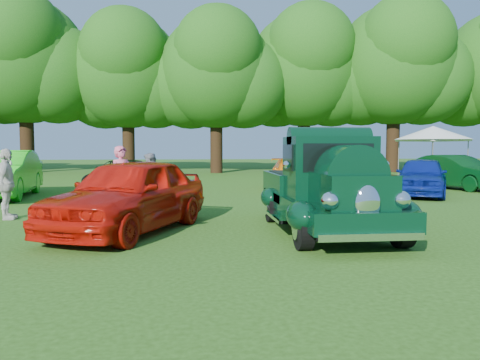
{
  "coord_description": "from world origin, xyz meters",
  "views": [
    {
      "loc": [
        -1.54,
        -9.37,
        1.83
      ],
      "look_at": [
        -0.41,
        0.78,
        1.1
      ],
      "focal_mm": 35.0,
      "sensor_mm": 36.0,
      "label": 1
    }
  ],
  "objects": [
    {
      "name": "ground",
      "position": [
        0.0,
        0.0,
        0.0
      ],
      "size": [
        120.0,
        120.0,
        0.0
      ],
      "primitive_type": "plane",
      "color": "#264911",
      "rests_on": "ground"
    },
    {
      "name": "hero_pickup",
      "position": [
        1.39,
        0.37,
        0.88
      ],
      "size": [
        2.43,
        5.21,
        2.04
      ],
      "color": "black",
      "rests_on": "ground"
    },
    {
      "name": "red_convertible",
      "position": [
        -2.8,
        0.8,
        0.8
      ],
      "size": [
        3.64,
        5.09,
        1.61
      ],
      "primitive_type": "imported",
      "rotation": [
        0.0,
        0.0,
        -0.41
      ],
      "color": "#AF1107",
      "rests_on": "ground"
    },
    {
      "name": "back_car_lime",
      "position": [
        -8.14,
        8.16,
        0.85
      ],
      "size": [
        2.41,
        5.35,
        1.7
      ],
      "primitive_type": "imported",
      "rotation": [
        0.0,
        0.0,
        0.12
      ],
      "color": "green",
      "rests_on": "ground"
    },
    {
      "name": "back_car_black",
      "position": [
        -3.94,
        8.4,
        0.67
      ],
      "size": [
        2.45,
        4.92,
        1.34
      ],
      "primitive_type": "imported",
      "rotation": [
        0.0,
        0.0,
        -0.05
      ],
      "color": "black",
      "rests_on": "ground"
    },
    {
      "name": "back_car_orange",
      "position": [
        2.89,
        9.8,
        0.67
      ],
      "size": [
        2.33,
        4.79,
        1.34
      ],
      "primitive_type": "imported",
      "rotation": [
        0.0,
        0.0,
        -0.1
      ],
      "color": "orange",
      "rests_on": "ground"
    },
    {
      "name": "back_car_blue",
      "position": [
        7.12,
        7.17,
        0.73
      ],
      "size": [
        3.63,
        4.55,
        1.45
      ],
      "primitive_type": "imported",
      "rotation": [
        0.0,
        0.0,
        -0.53
      ],
      "color": "navy",
      "rests_on": "ground"
    },
    {
      "name": "back_car_green",
      "position": [
        9.97,
        9.69,
        0.74
      ],
      "size": [
        3.02,
        4.74,
        1.48
      ],
      "primitive_type": "imported",
      "rotation": [
        0.0,
        0.0,
        0.35
      ],
      "color": "black",
      "rests_on": "ground"
    },
    {
      "name": "spectator_pink",
      "position": [
        -3.35,
        3.66,
        0.93
      ],
      "size": [
        0.81,
        0.77,
        1.86
      ],
      "primitive_type": "imported",
      "rotation": [
        0.0,
        0.0,
        0.67
      ],
      "color": "#D85978",
      "rests_on": "ground"
    },
    {
      "name": "spectator_grey",
      "position": [
        -2.64,
        4.67,
        0.82
      ],
      "size": [
        1.01,
        0.99,
        1.65
      ],
      "primitive_type": "imported",
      "rotation": [
        0.0,
        0.0,
        -0.67
      ],
      "color": "gray",
      "rests_on": "ground"
    },
    {
      "name": "spectator_white",
      "position": [
        -6.07,
        2.86,
        0.89
      ],
      "size": [
        0.58,
        1.1,
        1.79
      ],
      "primitive_type": "imported",
      "rotation": [
        0.0,
        0.0,
        1.71
      ],
      "color": "beige",
      "rests_on": "ground"
    },
    {
      "name": "canopy_tent",
      "position": [
        11.28,
        14.03,
        2.54
      ],
      "size": [
        4.85,
        4.85,
        2.92
      ],
      "rotation": [
        0.0,
        0.0,
        0.29
      ],
      "color": "silver",
      "rests_on": "ground"
    },
    {
      "name": "tree_line",
      "position": [
        0.89,
        24.02,
        7.37
      ],
      "size": [
        63.57,
        11.31,
        12.22
      ],
      "color": "black",
      "rests_on": "ground"
    }
  ]
}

